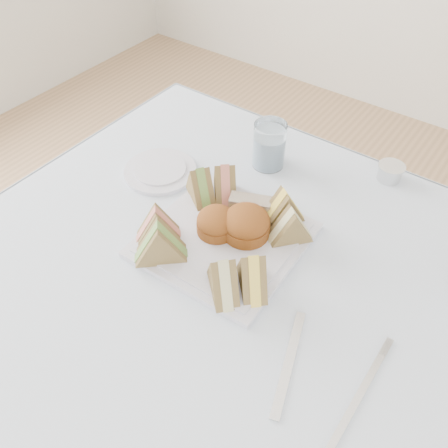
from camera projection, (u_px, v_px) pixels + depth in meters
The scene contains 20 objects.
floor at pixel (215, 434), 1.40m from camera, with size 4.00×4.00×0.00m, color #9E7751.
table at pixel (213, 374), 1.14m from camera, with size 0.90×0.90×0.74m, color brown.
tablecloth at pixel (210, 277), 0.87m from camera, with size 1.02×1.02×0.01m, color silver.
serving_plate at pixel (224, 240), 0.93m from camera, with size 0.29×0.29×0.01m, color silver.
sandwich_fl_a at pixel (157, 223), 0.90m from camera, with size 0.09×0.04×0.08m, color brown, non-canonical shape.
sandwich_fl_b at pixel (160, 241), 0.86m from camera, with size 0.10×0.05×0.09m, color brown, non-canonical shape.
sandwich_fr_a at pixel (252, 271), 0.81m from camera, with size 0.09×0.04×0.08m, color brown, non-canonical shape.
sandwich_fr_b at pixel (223, 276), 0.81m from camera, with size 0.09×0.04×0.08m, color brown, non-canonical shape.
sandwich_bl_a at pixel (200, 183), 0.98m from camera, with size 0.09×0.04×0.08m, color brown, non-canonical shape.
sandwich_bl_b at pixel (225, 180), 0.99m from camera, with size 0.09×0.04×0.08m, color brown, non-canonical shape.
sandwich_br_a at pixel (291, 224), 0.90m from camera, with size 0.09×0.04×0.08m, color brown, non-canonical shape.
sandwich_br_b at pixel (283, 206), 0.93m from camera, with size 0.09×0.04×0.08m, color brown, non-canonical shape.
scone_left at pixel (217, 222), 0.92m from camera, with size 0.08×0.08×0.05m, color brown.
scone_right at pixel (246, 224), 0.91m from camera, with size 0.09×0.09×0.06m, color brown.
pastry_slice at pixel (250, 206), 0.96m from camera, with size 0.08×0.03×0.04m, color tan.
side_plate at pixel (160, 171), 1.08m from camera, with size 0.17×0.17×0.01m, color silver.
water_glass at pixel (269, 145), 1.07m from camera, with size 0.07×0.07×0.11m, color white.
tea_strainer at pixel (390, 173), 1.06m from camera, with size 0.06×0.06×0.03m, color silver.
knife at pixel (289, 362), 0.75m from camera, with size 0.02×0.19×0.00m, color silver.
fork at pixel (355, 403), 0.70m from camera, with size 0.01×0.19×0.00m, color silver.
Camera 1 is at (0.34, -0.43, 1.43)m, focal length 38.00 mm.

